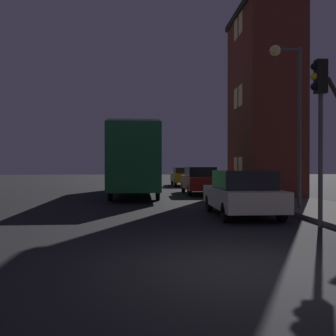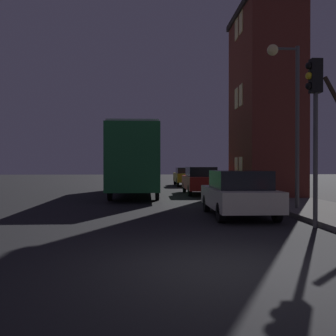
# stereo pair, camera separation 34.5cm
# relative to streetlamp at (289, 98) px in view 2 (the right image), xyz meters

# --- Properties ---
(ground_plane) EXTENTS (120.00, 120.00, 0.00)m
(ground_plane) POSITION_rel_streetlamp_xyz_m (-3.75, -6.96, -4.04)
(ground_plane) COLOR black
(brick_building) EXTENTS (2.98, 5.24, 9.77)m
(brick_building) POSITION_rel_streetlamp_xyz_m (1.20, 6.52, 1.01)
(brick_building) COLOR brown
(brick_building) RESTS_ON sidewalk
(streetlamp) EXTENTS (1.17, 0.39, 5.80)m
(streetlamp) POSITION_rel_streetlamp_xyz_m (0.00, 0.00, 0.00)
(streetlamp) COLOR #4C4C4C
(streetlamp) RESTS_ON sidewalk
(traffic_light) EXTENTS (0.43, 0.24, 4.51)m
(traffic_light) POSITION_rel_streetlamp_xyz_m (-0.55, -3.26, -0.82)
(traffic_light) COLOR #4C4C4C
(traffic_light) RESTS_ON ground
(bus) EXTENTS (2.44, 10.76, 3.68)m
(bus) POSITION_rel_streetlamp_xyz_m (-5.66, 8.31, -1.86)
(bus) COLOR #1E6B33
(bus) RESTS_ON ground
(car_near_lane) EXTENTS (1.85, 4.02, 1.50)m
(car_near_lane) POSITION_rel_streetlamp_xyz_m (-2.05, -1.00, -3.28)
(car_near_lane) COLOR beige
(car_near_lane) RESTS_ON ground
(car_mid_lane) EXTENTS (1.71, 4.44, 1.57)m
(car_mid_lane) POSITION_rel_streetlamp_xyz_m (-1.96, 8.35, -3.23)
(car_mid_lane) COLOR #B21E19
(car_mid_lane) RESTS_ON ground
(car_far_lane) EXTENTS (1.76, 4.46, 1.48)m
(car_far_lane) POSITION_rel_streetlamp_xyz_m (-1.89, 16.96, -3.25)
(car_far_lane) COLOR olive
(car_far_lane) RESTS_ON ground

